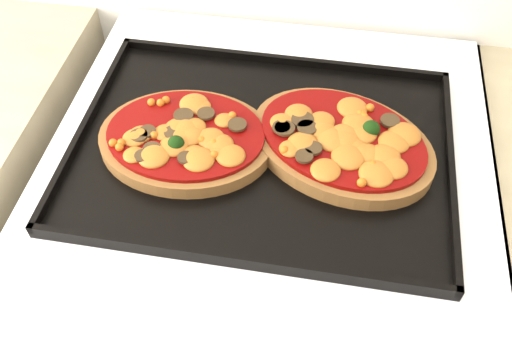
% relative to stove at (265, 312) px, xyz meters
% --- Properties ---
extents(stove, '(0.60, 0.60, 0.91)m').
position_rel_stove_xyz_m(stove, '(0.00, 0.00, 0.00)').
color(stove, silver).
rests_on(stove, floor).
extents(baking_tray, '(0.49, 0.37, 0.02)m').
position_rel_stove_xyz_m(baking_tray, '(-0.01, 0.00, 0.47)').
color(baking_tray, black).
rests_on(baking_tray, stove).
extents(pizza_left, '(0.23, 0.18, 0.03)m').
position_rel_stove_xyz_m(pizza_left, '(-0.11, -0.01, 0.48)').
color(pizza_left, brown).
rests_on(pizza_left, baking_tray).
extents(pizza_right, '(0.29, 0.26, 0.04)m').
position_rel_stove_xyz_m(pizza_right, '(0.09, 0.01, 0.48)').
color(pizza_right, brown).
rests_on(pizza_right, baking_tray).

